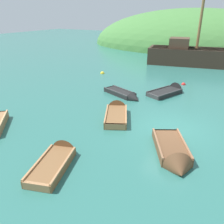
% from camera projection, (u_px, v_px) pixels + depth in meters
% --- Properties ---
extents(ground_plane, '(120.00, 120.00, 0.00)m').
position_uv_depth(ground_plane, '(171.00, 129.00, 12.29)').
color(ground_plane, '#2D6B60').
extents(shore_hill, '(38.10, 23.71, 13.03)m').
position_uv_depth(shore_hill, '(191.00, 46.00, 42.00)').
color(shore_hill, '#477F3D').
rests_on(shore_hill, ground).
extents(sailing_ship, '(18.16, 6.13, 10.75)m').
position_uv_depth(sailing_ship, '(215.00, 60.00, 26.24)').
color(sailing_ship, '#38281E').
rests_on(sailing_ship, ground).
extents(rowboat_outer_left, '(2.50, 3.63, 1.22)m').
position_uv_depth(rowboat_outer_left, '(170.00, 92.00, 17.72)').
color(rowboat_outer_left, black).
rests_on(rowboat_outer_left, ground).
extents(rowboat_center, '(2.63, 3.48, 1.21)m').
position_uv_depth(rowboat_center, '(173.00, 155.00, 9.82)').
color(rowboat_center, brown).
rests_on(rowboat_center, ground).
extents(rowboat_near_dock, '(3.48, 2.13, 0.92)m').
position_uv_depth(rowboat_near_dock, '(124.00, 95.00, 16.98)').
color(rowboat_near_dock, black).
rests_on(rowboat_near_dock, ground).
extents(rowboat_far, '(1.98, 3.28, 1.09)m').
position_uv_depth(rowboat_far, '(57.00, 160.00, 9.52)').
color(rowboat_far, brown).
rests_on(rowboat_far, ground).
extents(rowboat_portside, '(2.52, 3.53, 1.17)m').
position_uv_depth(rowboat_portside, '(116.00, 114.00, 13.81)').
color(rowboat_portside, brown).
rests_on(rowboat_portside, ground).
extents(buoy_yellow, '(0.43, 0.43, 0.43)m').
position_uv_depth(buoy_yellow, '(102.00, 74.00, 23.34)').
color(buoy_yellow, yellow).
rests_on(buoy_yellow, ground).
extents(buoy_red, '(0.37, 0.37, 0.37)m').
position_uv_depth(buoy_red, '(183.00, 85.00, 19.75)').
color(buoy_red, red).
rests_on(buoy_red, ground).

